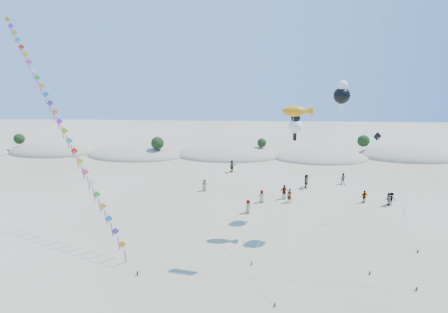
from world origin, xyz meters
TOP-DOWN VIEW (x-y plane):
  - dune_ridge at (1.06, 45.14)m, footprint 145.30×11.49m
  - kite_train at (-16.78, 18.66)m, footprint 20.61×20.54m
  - fish_kite at (7.54, 17.02)m, footprint 4.29×13.28m
  - cartoon_kite_low at (7.91, 20.42)m, footprint 5.47×11.50m
  - cartoon_kite_high at (11.60, 17.08)m, footprint 2.24×9.26m
  - dark_kite at (17.00, 18.16)m, footprint 2.26×8.24m
  - beachgoers at (9.47, 27.36)m, footprint 23.51×16.35m

SIDE VIEW (x-z plane):
  - dune_ridge at x=1.06m, z-range -2.67..2.90m
  - beachgoers at x=9.47m, z-range -0.08..1.78m
  - dark_kite at x=17.00m, z-range 1.80..11.27m
  - cartoon_kite_low at x=7.91m, z-range 4.46..15.80m
  - kite_train at x=-16.78m, z-range 0.35..22.43m
  - fish_kite at x=7.54m, z-range 5.75..18.32m
  - cartoon_kite_high at x=11.60m, z-range 6.22..21.20m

